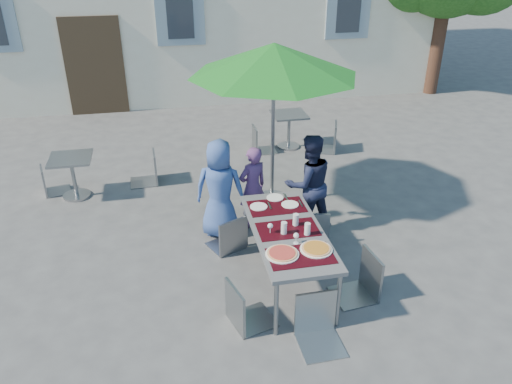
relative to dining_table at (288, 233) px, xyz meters
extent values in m
plane|color=#424244|center=(-0.68, -0.37, -0.70)|extent=(90.00, 90.00, 0.00)
cube|color=#39291B|center=(-2.68, 7.10, 0.40)|extent=(1.30, 0.06, 2.20)
cube|color=gray|center=(-0.68, 7.10, 1.50)|extent=(1.10, 0.06, 1.40)
cube|color=#262B33|center=(-0.68, 7.08, 1.50)|extent=(0.60, 0.04, 1.10)
cube|color=gray|center=(3.32, 7.10, 1.50)|extent=(1.10, 0.06, 1.40)
cube|color=#262B33|center=(3.32, 7.08, 1.50)|extent=(0.60, 0.04, 1.10)
cylinder|color=#41271B|center=(5.82, 7.13, 0.70)|extent=(0.36, 0.36, 2.80)
cube|color=#414145|center=(0.00, 0.00, 0.03)|extent=(0.80, 1.85, 0.05)
cylinder|color=gray|center=(-0.34, -0.86, -0.35)|extent=(0.05, 0.05, 0.70)
cylinder|color=gray|center=(0.34, -0.86, -0.35)|extent=(0.05, 0.05, 0.70)
cylinder|color=gray|center=(-0.34, 0.86, -0.35)|extent=(0.05, 0.05, 0.70)
cylinder|color=gray|center=(0.34, 0.86, -0.35)|extent=(0.05, 0.05, 0.70)
cube|color=black|center=(0.00, -0.55, 0.06)|extent=(0.70, 0.42, 0.01)
cube|color=black|center=(0.00, 0.00, 0.06)|extent=(0.70, 0.42, 0.01)
cube|color=black|center=(0.00, 0.55, 0.06)|extent=(0.70, 0.42, 0.01)
cylinder|color=white|center=(-0.19, -0.49, 0.07)|extent=(0.37, 0.37, 0.01)
cylinder|color=tan|center=(-0.19, -0.49, 0.08)|extent=(0.33, 0.33, 0.01)
cylinder|color=#9E180F|center=(-0.19, -0.49, 0.09)|extent=(0.28, 0.28, 0.01)
cylinder|color=white|center=(0.19, -0.47, 0.07)|extent=(0.36, 0.36, 0.01)
cylinder|color=tan|center=(0.19, -0.47, 0.08)|extent=(0.32, 0.32, 0.01)
cylinder|color=#9D3B0A|center=(0.19, -0.47, 0.09)|extent=(0.27, 0.27, 0.01)
cylinder|color=silver|center=(-0.07, -0.08, 0.13)|extent=(0.07, 0.07, 0.15)
cylinder|color=silver|center=(0.11, 0.07, 0.13)|extent=(0.07, 0.07, 0.15)
cylinder|color=silver|center=(0.19, -0.16, 0.13)|extent=(0.07, 0.07, 0.15)
cylinder|color=silver|center=(-0.22, -0.04, 0.06)|extent=(0.06, 0.06, 0.00)
cylinder|color=silver|center=(-0.22, -0.04, 0.09)|extent=(0.01, 0.01, 0.08)
sphere|color=silver|center=(-0.22, -0.04, 0.15)|extent=(0.06, 0.06, 0.06)
cylinder|color=silver|center=(0.02, -0.30, 0.06)|extent=(0.06, 0.06, 0.00)
cylinder|color=silver|center=(0.02, -0.30, 0.09)|extent=(0.01, 0.01, 0.08)
sphere|color=silver|center=(0.02, -0.30, 0.15)|extent=(0.06, 0.06, 0.06)
cylinder|color=white|center=(-0.23, 0.58, 0.06)|extent=(0.22, 0.22, 0.01)
cube|color=#9E9FA5|center=(-0.09, 0.58, 0.06)|extent=(0.02, 0.18, 0.00)
cylinder|color=white|center=(0.17, 0.56, 0.06)|extent=(0.22, 0.22, 0.01)
cube|color=#9E9FA5|center=(0.31, 0.56, 0.06)|extent=(0.02, 0.18, 0.00)
cylinder|color=white|center=(0.03, 0.77, 0.06)|extent=(0.22, 0.22, 0.01)
cube|color=#9E9FA5|center=(0.17, 0.77, 0.06)|extent=(0.02, 0.18, 0.00)
imported|color=#38549B|center=(-0.63, 1.26, 0.01)|extent=(0.80, 0.64, 1.42)
imported|color=#5B356D|center=(-0.14, 1.40, -0.08)|extent=(0.53, 0.44, 1.23)
imported|color=#1B203C|center=(0.60, 1.14, 0.03)|extent=(0.75, 0.49, 1.45)
cube|color=gray|center=(-0.62, 0.91, -0.25)|extent=(0.56, 0.56, 0.03)
cube|color=gray|center=(-0.54, 0.73, 0.00)|extent=(0.40, 0.20, 0.50)
cylinder|color=gray|center=(-0.53, 1.15, -0.48)|extent=(0.02, 0.02, 0.44)
cylinder|color=gray|center=(-0.86, 1.01, -0.48)|extent=(0.02, 0.02, 0.44)
cylinder|color=gray|center=(-0.38, 0.82, -0.48)|extent=(0.02, 0.02, 0.44)
cylinder|color=gray|center=(-0.71, 0.68, -0.48)|extent=(0.02, 0.02, 0.44)
cube|color=#93999E|center=(0.15, 1.22, -0.29)|extent=(0.40, 0.40, 0.03)
cube|color=#93999E|center=(0.14, 1.03, -0.06)|extent=(0.38, 0.05, 0.45)
cylinder|color=#93999E|center=(0.32, 1.37, -0.50)|extent=(0.02, 0.02, 0.40)
cylinder|color=#93999E|center=(-0.01, 1.39, -0.50)|extent=(0.02, 0.02, 0.40)
cylinder|color=#93999E|center=(0.30, 1.04, -0.50)|extent=(0.02, 0.02, 0.40)
cylinder|color=#93999E|center=(-0.03, 1.06, -0.50)|extent=(0.02, 0.02, 0.40)
cube|color=gray|center=(0.60, 0.88, -0.25)|extent=(0.49, 0.49, 0.03)
cube|color=gray|center=(0.56, 0.69, 0.00)|extent=(0.42, 0.11, 0.50)
cylinder|color=gray|center=(0.81, 1.03, -0.48)|extent=(0.02, 0.02, 0.44)
cylinder|color=gray|center=(0.46, 1.10, -0.48)|extent=(0.02, 0.02, 0.44)
cylinder|color=gray|center=(0.74, 0.67, -0.48)|extent=(0.02, 0.02, 0.44)
cylinder|color=gray|center=(0.39, 0.74, -0.48)|extent=(0.02, 0.02, 0.44)
cube|color=gray|center=(-0.54, -0.61, -0.22)|extent=(0.55, 0.55, 0.03)
cube|color=gray|center=(-0.74, -0.67, 0.04)|extent=(0.15, 0.43, 0.53)
cylinder|color=gray|center=(-0.30, -0.74, -0.46)|extent=(0.02, 0.02, 0.46)
cylinder|color=gray|center=(-0.41, -0.37, -0.46)|extent=(0.02, 0.02, 0.46)
cylinder|color=gray|center=(-0.67, -0.84, -0.46)|extent=(0.02, 0.02, 0.46)
cylinder|color=gray|center=(-0.77, -0.48, -0.46)|extent=(0.02, 0.02, 0.46)
cube|color=gray|center=(0.70, -0.43, -0.21)|extent=(0.51, 0.51, 0.03)
cube|color=gray|center=(0.92, -0.41, 0.07)|extent=(0.08, 0.46, 0.54)
cylinder|color=gray|center=(0.49, -0.26, -0.46)|extent=(0.02, 0.02, 0.48)
cylinder|color=gray|center=(0.53, -0.65, -0.46)|extent=(0.02, 0.02, 0.48)
cylinder|color=gray|center=(0.88, -0.21, -0.46)|extent=(0.02, 0.02, 0.48)
cylinder|color=gray|center=(0.92, -0.60, -0.46)|extent=(0.02, 0.02, 0.48)
cube|color=#92999D|center=(0.08, -1.12, -0.22)|extent=(0.46, 0.46, 0.03)
cube|color=#92999D|center=(0.08, -0.91, 0.05)|extent=(0.45, 0.04, 0.53)
cylinder|color=#92999D|center=(-0.11, -1.32, -0.46)|extent=(0.02, 0.02, 0.47)
cylinder|color=#92999D|center=(0.28, -1.31, -0.46)|extent=(0.02, 0.02, 0.47)
cylinder|color=#92999D|center=(-0.12, -0.94, -0.46)|extent=(0.02, 0.02, 0.47)
cylinder|color=#92999D|center=(0.27, -0.93, -0.46)|extent=(0.02, 0.02, 0.47)
cylinder|color=#9E9FA5|center=(0.28, 1.99, -0.65)|extent=(0.50, 0.50, 0.10)
cylinder|color=gray|center=(0.28, 1.99, 0.46)|extent=(0.06, 0.06, 2.31)
cone|color=#186D1E|center=(0.28, 1.99, 1.57)|extent=(2.43, 2.43, 0.45)
cylinder|color=#9E9FA5|center=(-2.78, 2.83, -0.68)|extent=(0.44, 0.44, 0.04)
cylinder|color=gray|center=(-2.78, 2.83, -0.37)|extent=(0.06, 0.06, 0.64)
cube|color=gray|center=(-2.78, 2.83, -0.02)|extent=(0.64, 0.64, 0.04)
cube|color=gray|center=(-3.11, 3.08, -0.28)|extent=(0.47, 0.47, 0.03)
cube|color=gray|center=(-3.29, 3.03, -0.05)|extent=(0.12, 0.38, 0.46)
cylinder|color=gray|center=(-2.91, 2.95, -0.49)|extent=(0.02, 0.02, 0.41)
cylinder|color=gray|center=(-2.99, 3.28, -0.49)|extent=(0.02, 0.02, 0.41)
cylinder|color=gray|center=(-3.23, 2.88, -0.49)|extent=(0.02, 0.02, 0.41)
cylinder|color=gray|center=(-3.31, 3.20, -0.49)|extent=(0.02, 0.02, 0.41)
cube|color=gray|center=(-1.71, 3.13, -0.21)|extent=(0.47, 0.47, 0.03)
cube|color=gray|center=(-1.50, 3.14, 0.05)|extent=(0.05, 0.45, 0.54)
cylinder|color=gray|center=(-1.91, 3.32, -0.46)|extent=(0.02, 0.02, 0.47)
cylinder|color=gray|center=(-1.90, 2.93, -0.46)|extent=(0.02, 0.02, 0.47)
cylinder|color=gray|center=(-1.53, 3.33, -0.46)|extent=(0.02, 0.02, 0.47)
cylinder|color=gray|center=(-1.51, 2.94, -0.46)|extent=(0.02, 0.02, 0.47)
cylinder|color=#9E9FA5|center=(1.13, 4.18, -0.68)|extent=(0.44, 0.44, 0.04)
cylinder|color=gray|center=(1.13, 4.18, -0.37)|extent=(0.06, 0.06, 0.65)
cube|color=gray|center=(1.13, 4.18, -0.02)|extent=(0.65, 0.65, 0.04)
cube|color=gray|center=(0.63, 4.08, -0.24)|extent=(0.43, 0.43, 0.03)
cube|color=gray|center=(0.42, 4.08, 0.02)|extent=(0.03, 0.43, 0.51)
cylinder|color=gray|center=(0.81, 3.89, -0.47)|extent=(0.02, 0.02, 0.45)
cylinder|color=gray|center=(0.81, 4.26, -0.47)|extent=(0.02, 0.02, 0.45)
cylinder|color=gray|center=(0.44, 3.89, -0.47)|extent=(0.02, 0.02, 0.45)
cylinder|color=gray|center=(0.44, 4.26, -0.47)|extent=(0.02, 0.02, 0.45)
cube|color=gray|center=(1.76, 3.90, -0.19)|extent=(0.60, 0.60, 0.03)
cube|color=gray|center=(1.97, 3.82, 0.09)|extent=(0.19, 0.45, 0.56)
cylinder|color=gray|center=(1.64, 4.16, -0.45)|extent=(0.02, 0.02, 0.49)
cylinder|color=gray|center=(1.50, 3.78, -0.45)|extent=(0.02, 0.02, 0.49)
cylinder|color=gray|center=(2.01, 4.02, -0.45)|extent=(0.02, 0.02, 0.49)
cylinder|color=gray|center=(1.88, 3.64, -0.45)|extent=(0.02, 0.02, 0.49)
camera|label=1|loc=(-1.35, -4.77, 3.14)|focal=35.00mm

